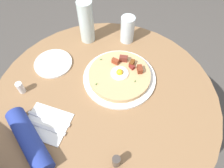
# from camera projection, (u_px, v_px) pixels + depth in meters

# --- Properties ---
(ground_plane) EXTENTS (6.00, 6.00, 0.00)m
(ground_plane) POSITION_uv_depth(u_px,v_px,m) (108.00, 151.00, 1.48)
(ground_plane) COLOR #4C4742
(dining_table) EXTENTS (0.96, 0.96, 0.76)m
(dining_table) POSITION_uv_depth(u_px,v_px,m) (106.00, 115.00, 1.01)
(dining_table) COLOR olive
(dining_table) RESTS_ON ground_plane
(pizza_plate) EXTENTS (0.32, 0.32, 0.01)m
(pizza_plate) POSITION_uv_depth(u_px,v_px,m) (119.00, 77.00, 0.91)
(pizza_plate) COLOR white
(pizza_plate) RESTS_ON dining_table
(breakfast_pizza) EXTENTS (0.27, 0.27, 0.05)m
(breakfast_pizza) POSITION_uv_depth(u_px,v_px,m) (119.00, 74.00, 0.90)
(breakfast_pizza) COLOR tan
(breakfast_pizza) RESTS_ON pizza_plate
(bread_plate) EXTENTS (0.18, 0.18, 0.01)m
(bread_plate) POSITION_uv_depth(u_px,v_px,m) (53.00, 63.00, 0.96)
(bread_plate) COLOR white
(bread_plate) RESTS_ON dining_table
(napkin) EXTENTS (0.20, 0.18, 0.00)m
(napkin) POSITION_uv_depth(u_px,v_px,m) (47.00, 123.00, 0.79)
(napkin) COLOR white
(napkin) RESTS_ON dining_table
(fork) EXTENTS (0.18, 0.06, 0.00)m
(fork) POSITION_uv_depth(u_px,v_px,m) (44.00, 127.00, 0.77)
(fork) COLOR silver
(fork) RESTS_ON napkin
(knife) EXTENTS (0.18, 0.06, 0.00)m
(knife) POSITION_uv_depth(u_px,v_px,m) (49.00, 119.00, 0.79)
(knife) COLOR silver
(knife) RESTS_ON napkin
(water_glass) EXTENTS (0.07, 0.07, 0.14)m
(water_glass) POSITION_uv_depth(u_px,v_px,m) (127.00, 29.00, 1.00)
(water_glass) COLOR silver
(water_glass) RESTS_ON dining_table
(water_bottle) EXTENTS (0.07, 0.07, 0.21)m
(water_bottle) POSITION_uv_depth(u_px,v_px,m) (86.00, 22.00, 0.98)
(water_bottle) COLOR silver
(water_bottle) RESTS_ON dining_table
(salt_shaker) EXTENTS (0.03, 0.03, 0.06)m
(salt_shaker) POSITION_uv_depth(u_px,v_px,m) (21.00, 88.00, 0.85)
(salt_shaker) COLOR white
(salt_shaker) RESTS_ON dining_table
(pepper_shaker) EXTENTS (0.03, 0.03, 0.06)m
(pepper_shaker) POSITION_uv_depth(u_px,v_px,m) (116.00, 161.00, 0.68)
(pepper_shaker) COLOR #3F3833
(pepper_shaker) RESTS_ON dining_table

